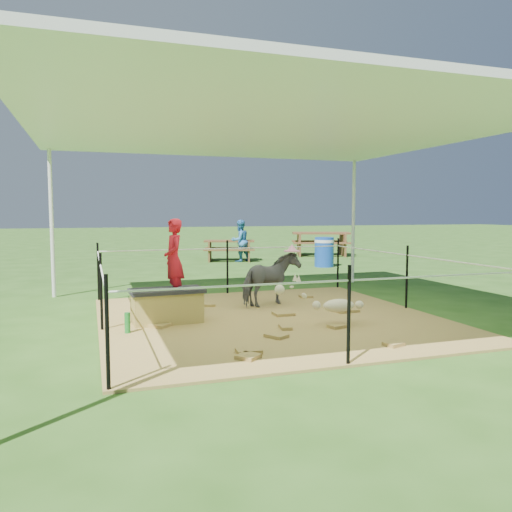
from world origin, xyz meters
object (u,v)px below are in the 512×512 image
object	(u,v)px
pony	(271,279)
distant_person	(240,241)
green_bottle	(127,323)
picnic_table_near	(229,250)
straw_bale	(167,307)
picnic_table_far	(321,244)
foal	(339,303)
trash_barrel	(324,252)
woman	(174,252)

from	to	relation	value
pony	distant_person	size ratio (longest dim) A/B	0.78
green_bottle	picnic_table_near	xyz separation A→B (m)	(3.70, 8.74, 0.17)
straw_bale	picnic_table_near	xyz separation A→B (m)	(3.15, 8.29, 0.09)
picnic_table_far	distant_person	size ratio (longest dim) A/B	1.54
green_bottle	foal	world-z (taller)	foal
picnic_table_far	picnic_table_near	bearing A→B (deg)	-146.49
trash_barrel	distant_person	size ratio (longest dim) A/B	0.64
straw_bale	distant_person	xyz separation A→B (m)	(3.39, 7.94, 0.41)
straw_bale	pony	distance (m)	1.88
pony	picnic_table_far	distance (m)	9.80
picnic_table_near	distant_person	xyz separation A→B (m)	(0.24, -0.35, 0.32)
woman	picnic_table_near	bearing A→B (deg)	156.51
straw_bale	picnic_table_near	bearing A→B (deg)	69.22
woman	trash_barrel	size ratio (longest dim) A/B	1.33
woman	foal	world-z (taller)	woman
distant_person	picnic_table_near	bearing A→B (deg)	-77.59
straw_bale	woman	xyz separation A→B (m)	(0.10, 0.00, 0.75)
pony	picnic_table_near	size ratio (longest dim) A/B	0.64
straw_bale	green_bottle	size ratio (longest dim) A/B	3.60
picnic_table_far	distant_person	distance (m)	3.53
pony	distant_person	world-z (taller)	distant_person
woman	green_bottle	size ratio (longest dim) A/B	4.32
woman	distant_person	xyz separation A→B (m)	(3.29, 7.94, -0.34)
foal	trash_barrel	size ratio (longest dim) A/B	1.26
trash_barrel	picnic_table_far	distance (m)	3.64
pony	straw_bale	bearing A→B (deg)	86.74
trash_barrel	picnic_table_near	world-z (taller)	trash_barrel
foal	picnic_table_far	distance (m)	11.00
woman	distant_person	bearing A→B (deg)	154.17
woman	picnic_table_far	bearing A→B (deg)	140.85
green_bottle	straw_bale	bearing A→B (deg)	39.29
green_bottle	trash_barrel	bearing A→B (deg)	47.49
trash_barrel	picnic_table_near	size ratio (longest dim) A/B	0.53
picnic_table_near	picnic_table_far	world-z (taller)	picnic_table_far
trash_barrel	distant_person	xyz separation A→B (m)	(-1.81, 2.12, 0.23)
green_bottle	foal	distance (m)	2.71
picnic_table_near	green_bottle	bearing A→B (deg)	-96.82
green_bottle	picnic_table_far	distance (m)	12.02
woman	distant_person	distance (m)	8.60
woman	trash_barrel	xyz separation A→B (m)	(5.10, 5.82, -0.57)
trash_barrel	picnic_table_near	distance (m)	3.21
woman	straw_bale	bearing A→B (deg)	-93.32
woman	distant_person	size ratio (longest dim) A/B	0.85
woman	green_bottle	distance (m)	1.14
pony	picnic_table_far	bearing A→B (deg)	-55.40
straw_bale	green_bottle	xyz separation A→B (m)	(-0.55, -0.45, -0.08)
picnic_table_near	distant_person	world-z (taller)	distant_person
picnic_table_far	trash_barrel	bearing A→B (deg)	-94.30
pony	woman	bearing A→B (deg)	87.94
trash_barrel	straw_bale	bearing A→B (deg)	-131.76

